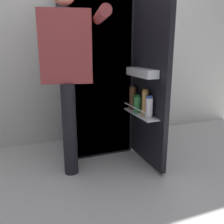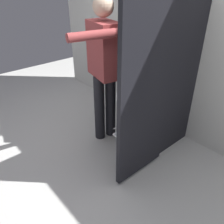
# 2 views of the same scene
# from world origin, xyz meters

# --- Properties ---
(ground_plane) EXTENTS (6.81, 6.81, 0.00)m
(ground_plane) POSITION_xyz_m (0.00, 0.00, 0.00)
(ground_plane) COLOR silver
(kitchen_wall) EXTENTS (4.40, 0.10, 2.61)m
(kitchen_wall) POSITION_xyz_m (0.00, 0.88, 1.31)
(kitchen_wall) COLOR silver
(kitchen_wall) RESTS_ON ground_plane
(refrigerator) EXTENTS (0.67, 1.17, 1.66)m
(refrigerator) POSITION_xyz_m (0.03, 0.49, 0.83)
(refrigerator) COLOR black
(refrigerator) RESTS_ON ground_plane
(person) EXTENTS (0.53, 0.76, 1.60)m
(person) POSITION_xyz_m (-0.36, 0.08, 0.95)
(person) COLOR black
(person) RESTS_ON ground_plane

